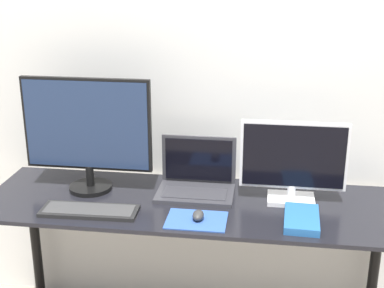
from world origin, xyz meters
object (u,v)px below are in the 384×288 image
(monitor_right, at_px, (293,162))
(laptop, at_px, (197,179))
(mouse, at_px, (198,215))
(monitor_left, at_px, (87,131))
(book, at_px, (302,219))
(keyboard, at_px, (89,211))

(monitor_right, xyz_separation_m, laptop, (-0.42, 0.05, -0.13))
(monitor_right, distance_m, mouse, 0.47)
(monitor_left, height_order, book, monitor_left)
(laptop, distance_m, keyboard, 0.50)
(monitor_left, distance_m, mouse, 0.63)
(laptop, distance_m, mouse, 0.29)
(book, bearing_deg, monitor_right, 100.38)
(keyboard, bearing_deg, book, 2.36)
(monitor_left, relative_size, laptop, 1.70)
(laptop, bearing_deg, keyboard, -145.88)
(monitor_left, relative_size, monitor_right, 1.28)
(monitor_right, relative_size, mouse, 6.09)
(monitor_left, relative_size, keyboard, 1.42)
(monitor_left, bearing_deg, laptop, 5.36)
(keyboard, relative_size, mouse, 5.51)
(laptop, distance_m, book, 0.52)
(monitor_left, height_order, laptop, monitor_left)
(monitor_right, distance_m, laptop, 0.44)
(monitor_left, bearing_deg, monitor_right, 0.00)
(monitor_right, distance_m, book, 0.26)
(mouse, height_order, book, mouse)
(mouse, bearing_deg, book, 5.90)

